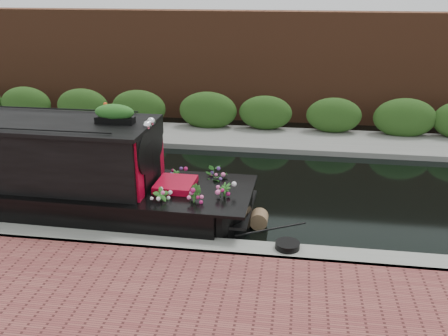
# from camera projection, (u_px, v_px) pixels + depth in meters

# --- Properties ---
(ground) EXTENTS (80.00, 80.00, 0.00)m
(ground) POSITION_uv_depth(u_px,v_px,m) (168.00, 186.00, 13.06)
(ground) COLOR black
(ground) RESTS_ON ground
(near_bank_coping) EXTENTS (40.00, 0.60, 0.50)m
(near_bank_coping) POSITION_uv_depth(u_px,v_px,m) (126.00, 249.00, 10.01)
(near_bank_coping) COLOR gray
(near_bank_coping) RESTS_ON ground
(far_bank_path) EXTENTS (40.00, 2.40, 0.34)m
(far_bank_path) POSITION_uv_depth(u_px,v_px,m) (199.00, 138.00, 16.94)
(far_bank_path) COLOR gray
(far_bank_path) RESTS_ON ground
(far_hedge) EXTENTS (40.00, 1.10, 2.80)m
(far_hedge) POSITION_uv_depth(u_px,v_px,m) (204.00, 131.00, 17.77)
(far_hedge) COLOR #264B19
(far_hedge) RESTS_ON ground
(far_brick_wall) EXTENTS (40.00, 1.00, 8.00)m
(far_brick_wall) POSITION_uv_depth(u_px,v_px,m) (214.00, 116.00, 19.71)
(far_brick_wall) COLOR brown
(far_brick_wall) RESTS_ON ground
(rope_fender) EXTENTS (0.38, 0.38, 0.38)m
(rope_fender) POSITION_uv_depth(u_px,v_px,m) (259.00, 219.00, 10.84)
(rope_fender) COLOR brown
(rope_fender) RESTS_ON ground
(coiled_mooring_rope) EXTENTS (0.47, 0.47, 0.12)m
(coiled_mooring_rope) POSITION_uv_depth(u_px,v_px,m) (287.00, 245.00, 9.54)
(coiled_mooring_rope) COLOR black
(coiled_mooring_rope) RESTS_ON near_bank_coping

